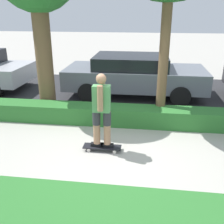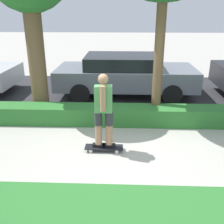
% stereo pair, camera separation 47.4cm
% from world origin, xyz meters
% --- Properties ---
extents(ground_plane, '(60.00, 60.00, 0.00)m').
position_xyz_m(ground_plane, '(0.00, 0.00, 0.00)').
color(ground_plane, '#ADA89E').
extents(street_asphalt, '(18.49, 5.00, 0.01)m').
position_xyz_m(street_asphalt, '(0.00, 4.20, 0.00)').
color(street_asphalt, '#2D2D30').
rests_on(street_asphalt, ground_plane).
extents(hedge_row, '(18.49, 0.60, 0.47)m').
position_xyz_m(hedge_row, '(0.00, 1.60, 0.23)').
color(hedge_row, '#2D702D').
rests_on(hedge_row, ground_plane).
extents(skateboard, '(0.80, 0.24, 0.10)m').
position_xyz_m(skateboard, '(-0.25, 0.15, 0.08)').
color(skateboard, black).
rests_on(skateboard, ground_plane).
extents(skater_person, '(0.48, 0.40, 1.57)m').
position_xyz_m(skater_person, '(-0.25, 0.15, 0.93)').
color(skater_person, black).
rests_on(skater_person, skateboard).
extents(parked_car_middle, '(4.67, 2.07, 1.37)m').
position_xyz_m(parked_car_middle, '(0.20, 4.11, 0.74)').
color(parked_car_middle, slate).
rests_on(parked_car_middle, ground_plane).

